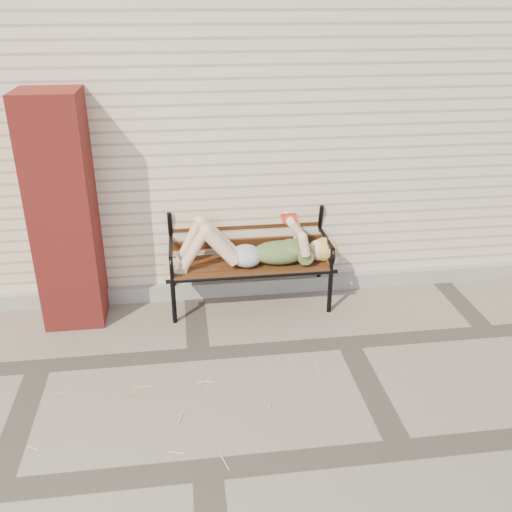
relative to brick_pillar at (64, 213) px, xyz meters
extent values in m
plane|color=#77695C|center=(2.30, -0.75, -1.00)|extent=(80.00, 80.00, 0.00)
cube|color=beige|center=(2.30, 2.25, 0.50)|extent=(8.00, 4.00, 3.00)
cube|color=#9A958B|center=(2.30, 0.22, -0.93)|extent=(8.00, 0.10, 0.15)
cube|color=maroon|center=(0.00, 0.00, 0.00)|extent=(0.50, 0.50, 2.00)
cylinder|color=black|center=(0.86, -0.23, -0.79)|extent=(0.04, 0.04, 0.43)
cylinder|color=black|center=(0.86, 0.20, -0.79)|extent=(0.04, 0.04, 0.43)
cylinder|color=black|center=(2.27, -0.23, -0.79)|extent=(0.04, 0.04, 0.43)
cylinder|color=black|center=(2.27, 0.20, -0.79)|extent=(0.04, 0.04, 0.43)
cube|color=#532A15|center=(1.57, -0.01, -0.57)|extent=(1.44, 0.47, 0.03)
cylinder|color=black|center=(1.57, -0.23, -0.59)|extent=(1.52, 0.04, 0.04)
cylinder|color=black|center=(1.57, 0.20, -0.59)|extent=(1.52, 0.04, 0.04)
torus|color=black|center=(1.57, 0.31, -0.10)|extent=(0.26, 0.03, 0.26)
ellipsoid|color=#093C42|center=(1.83, -0.04, -0.46)|extent=(0.51, 0.29, 0.20)
ellipsoid|color=#093C42|center=(1.95, -0.04, -0.43)|extent=(0.25, 0.28, 0.15)
ellipsoid|color=#AFAEB3|center=(1.53, -0.04, -0.47)|extent=(0.28, 0.32, 0.18)
sphere|color=beige|center=(2.20, -0.04, -0.46)|extent=(0.21, 0.21, 0.21)
ellipsoid|color=#E3C355|center=(2.25, -0.04, -0.45)|extent=(0.24, 0.24, 0.22)
cube|color=red|center=(1.91, -0.04, -0.10)|extent=(0.13, 0.02, 0.02)
cube|color=silver|center=(1.91, -0.08, -0.12)|extent=(0.13, 0.08, 0.05)
cube|color=silver|center=(1.91, 0.00, -0.12)|extent=(0.13, 0.08, 0.05)
cube|color=red|center=(1.91, -0.08, -0.12)|extent=(0.14, 0.09, 0.05)
cube|color=red|center=(1.91, 0.00, -0.12)|extent=(0.14, 0.09, 0.05)
cylinder|color=#D5C068|center=(1.92, -1.42, -0.99)|extent=(0.09, 0.07, 0.01)
cylinder|color=#D5C068|center=(2.25, -1.64, -0.99)|extent=(0.13, 0.08, 0.01)
cylinder|color=#D5C068|center=(2.17, -1.39, -0.99)|extent=(0.01, 0.15, 0.01)
cylinder|color=#D5C068|center=(0.02, -1.33, -0.99)|extent=(0.06, 0.10, 0.01)
cylinder|color=#D5C068|center=(0.29, -1.27, -0.99)|extent=(0.10, 0.08, 0.01)
cylinder|color=#D5C068|center=(1.61, -1.97, -0.99)|extent=(0.04, 0.08, 0.01)
cylinder|color=#D5C068|center=(2.07, -2.45, -0.99)|extent=(0.10, 0.09, 0.01)
cylinder|color=#D5C068|center=(2.23, -1.56, -0.99)|extent=(0.10, 0.09, 0.01)
cylinder|color=#D5C068|center=(0.62, -1.33, -0.99)|extent=(0.06, 0.07, 0.01)
cylinder|color=#D5C068|center=(0.19, -1.11, -0.99)|extent=(0.07, 0.09, 0.01)
cylinder|color=#D5C068|center=(2.14, -0.97, -0.99)|extent=(0.12, 0.04, 0.01)
cylinder|color=#D5C068|center=(0.00, -1.54, -0.99)|extent=(0.13, 0.07, 0.01)
cylinder|color=#D5C068|center=(0.79, -1.68, -0.99)|extent=(0.13, 0.01, 0.01)
cylinder|color=#D5C068|center=(1.26, -1.80, -0.99)|extent=(0.13, 0.10, 0.01)
camera|label=1|loc=(0.99, -4.65, 1.67)|focal=40.00mm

